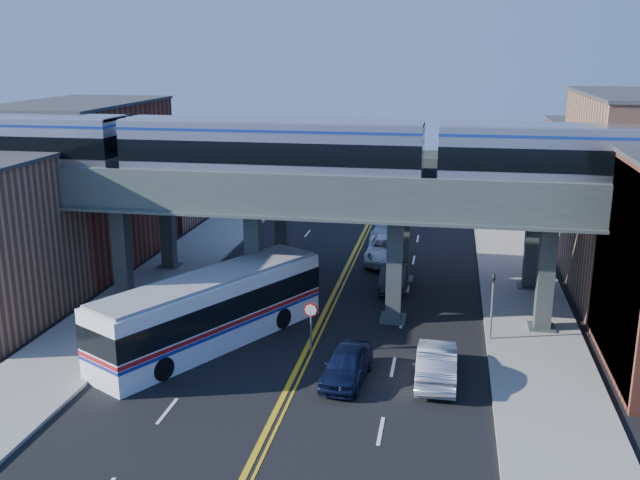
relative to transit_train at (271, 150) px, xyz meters
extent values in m
plane|color=black|center=(2.84, -8.00, -9.40)|extent=(120.00, 120.00, 0.00)
cube|color=gray|center=(-8.66, 2.00, -9.32)|extent=(5.00, 70.00, 0.16)
cube|color=gray|center=(14.34, 2.00, -9.32)|extent=(5.00, 70.00, 0.16)
cube|color=brown|center=(-15.66, 8.00, -3.90)|extent=(8.00, 14.00, 11.00)
cube|color=#98684F|center=(-15.66, 21.00, -5.40)|extent=(8.00, 10.00, 8.00)
cube|color=brown|center=(21.34, 21.00, -4.90)|extent=(8.00, 10.00, 9.00)
cube|color=teal|center=(17.39, -4.00, -4.65)|extent=(0.10, 9.50, 9.50)
cube|color=#394241|center=(-9.16, 0.00, -6.40)|extent=(0.85, 0.85, 6.00)
cube|color=#394241|center=(-1.16, 0.00, -6.40)|extent=(0.85, 0.85, 6.00)
cube|color=#394241|center=(6.84, 0.00, -6.40)|extent=(0.85, 0.85, 6.00)
cube|color=#394241|center=(14.84, 0.00, -6.40)|extent=(0.85, 0.85, 6.00)
cube|color=#444E4A|center=(2.84, 0.00, -2.70)|extent=(52.00, 3.60, 1.40)
cube|color=#394241|center=(-9.16, 7.00, -6.40)|extent=(0.85, 0.85, 6.00)
cube|color=#394241|center=(-1.16, 7.00, -6.40)|extent=(0.85, 0.85, 6.00)
cube|color=#394241|center=(6.84, 7.00, -6.40)|extent=(0.85, 0.85, 6.00)
cube|color=#394241|center=(14.84, 7.00, -6.40)|extent=(0.85, 0.85, 6.00)
cube|color=#444E4A|center=(2.84, 7.00, -2.70)|extent=(52.00, 3.60, 1.40)
cube|color=black|center=(-11.89, 0.00, -1.87)|extent=(2.36, 2.36, 0.27)
cube|color=black|center=(-5.22, 0.00, -1.87)|extent=(2.36, 2.36, 0.27)
cube|color=black|center=(5.22, 0.00, -1.87)|extent=(2.36, 2.36, 0.27)
cube|color=#A5A8AE|center=(0.00, 0.00, -0.02)|extent=(16.31, 3.11, 3.43)
cube|color=black|center=(0.00, 0.00, 0.13)|extent=(16.33, 3.17, 1.18)
cube|color=black|center=(11.89, 0.00, -1.87)|extent=(2.36, 2.36, 0.27)
cube|color=#A5A8AE|center=(17.11, 0.00, -0.02)|extent=(16.31, 3.11, 3.43)
cube|color=black|center=(17.11, 0.00, 0.13)|extent=(16.33, 3.17, 1.18)
cylinder|color=slate|center=(3.14, -5.00, -8.25)|extent=(0.09, 0.09, 2.30)
cylinder|color=red|center=(3.14, -5.00, -7.15)|extent=(0.76, 0.04, 0.76)
cylinder|color=slate|center=(12.04, -2.00, -7.80)|extent=(0.12, 0.12, 3.20)
imported|color=black|center=(12.04, -2.00, -5.75)|extent=(0.15, 0.18, 0.90)
cube|color=white|center=(-2.05, -4.82, -7.65)|extent=(9.15, 13.29, 3.50)
cube|color=black|center=(-2.05, -4.82, -7.20)|extent=(9.22, 13.36, 1.19)
cube|color=#B21419|center=(-2.05, -4.82, -7.99)|extent=(9.21, 13.35, 0.20)
cylinder|color=black|center=(-4.16, -8.62, -8.84)|extent=(3.21, 2.46, 1.13)
cylinder|color=black|center=(-0.21, -1.50, -8.84)|extent=(3.21, 2.46, 1.13)
imported|color=black|center=(5.35, -7.81, -8.63)|extent=(2.24, 4.68, 1.54)
imported|color=#2A2B2D|center=(6.40, 5.53, -8.63)|extent=(1.68, 4.71, 1.55)
imported|color=white|center=(5.39, 11.42, -8.56)|extent=(2.98, 6.16, 1.69)
imported|color=#AEAFB3|center=(4.93, 18.21, -8.64)|extent=(2.58, 5.40, 1.52)
imported|color=#A4A3A8|center=(9.39, -6.99, -8.56)|extent=(1.81, 5.14, 1.69)
camera|label=1|loc=(9.53, -37.42, 5.40)|focal=40.00mm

